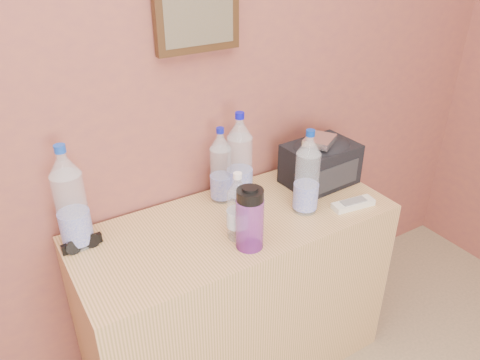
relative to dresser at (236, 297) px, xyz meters
name	(u,v)px	position (x,y,z in m)	size (l,w,h in m)	color
picture_frame	(197,13)	(0.00, 0.24, 1.04)	(0.30, 0.03, 0.25)	#382311
dresser	(236,297)	(0.00, 0.00, 0.00)	(1.16, 0.48, 0.73)	tan
pet_large_a	(71,203)	(-0.51, 0.16, 0.52)	(0.10, 0.10, 0.36)	#C9E4FD
pet_large_b	(221,169)	(0.03, 0.16, 0.49)	(0.08, 0.08, 0.29)	#CDE8FF
pet_large_c	(240,161)	(0.10, 0.13, 0.52)	(0.09, 0.09, 0.35)	silver
pet_large_d	(307,176)	(0.25, -0.07, 0.50)	(0.09, 0.09, 0.32)	#C6E1FF
pet_small	(238,210)	(-0.04, -0.08, 0.47)	(0.07, 0.07, 0.24)	silver
nalgene_bottle	(250,218)	(-0.04, -0.15, 0.47)	(0.09, 0.09, 0.22)	purple
sunglasses	(82,244)	(-0.51, 0.13, 0.38)	(0.13, 0.05, 0.03)	black
ac_remote	(353,204)	(0.42, -0.15, 0.37)	(0.17, 0.05, 0.02)	beige
toiletry_bag	(320,162)	(0.43, 0.06, 0.46)	(0.28, 0.20, 0.19)	black
foil_packet	(320,140)	(0.41, 0.05, 0.56)	(0.12, 0.10, 0.02)	silver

